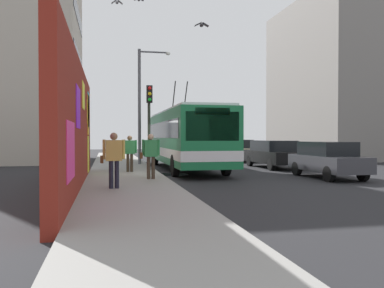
{
  "coord_description": "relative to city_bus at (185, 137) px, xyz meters",
  "views": [
    {
      "loc": [
        -18.11,
        2.38,
        1.8
      ],
      "look_at": [
        1.77,
        -1.86,
        1.43
      ],
      "focal_mm": 37.36,
      "sensor_mm": 36.0,
      "label": 1
    }
  ],
  "objects": [
    {
      "name": "ground_plane",
      "position": [
        -3.29,
        1.8,
        -1.78
      ],
      "size": [
        80.0,
        80.0,
        0.0
      ],
      "primitive_type": "plane",
      "color": "#232326"
    },
    {
      "name": "sidewalk_slab",
      "position": [
        -3.29,
        3.4,
        -1.71
      ],
      "size": [
        48.0,
        3.2,
        0.15
      ],
      "primitive_type": "cube",
      "color": "gray",
      "rests_on": "ground_plane"
    },
    {
      "name": "graffiti_wall",
      "position": [
        -7.66,
        5.15,
        0.32
      ],
      "size": [
        13.22,
        0.32,
        4.21
      ],
      "color": "maroon",
      "rests_on": "ground_plane"
    },
    {
      "name": "building_far_left",
      "position": [
        9.64,
        11.0,
        5.61
      ],
      "size": [
        10.25,
        9.51,
        14.79
      ],
      "color": "#B2A899",
      "rests_on": "ground_plane"
    },
    {
      "name": "building_far_right",
      "position": [
        9.32,
        -15.2,
        4.76
      ],
      "size": [
        12.53,
        8.07,
        13.1
      ],
      "color": "gray",
      "rests_on": "ground_plane"
    },
    {
      "name": "city_bus",
      "position": [
        0.0,
        0.0,
        0.0
      ],
      "size": [
        11.67,
        2.67,
        4.98
      ],
      "color": "#19723F",
      "rests_on": "ground_plane"
    },
    {
      "name": "parked_car_dark_gray",
      "position": [
        -5.68,
        -5.2,
        -0.95
      ],
      "size": [
        4.18,
        1.74,
        1.58
      ],
      "color": "#38383D",
      "rests_on": "ground_plane"
    },
    {
      "name": "parked_car_black",
      "position": [
        0.06,
        -5.2,
        -0.95
      ],
      "size": [
        4.93,
        1.92,
        1.58
      ],
      "color": "black",
      "rests_on": "ground_plane"
    },
    {
      "name": "parked_car_champagne",
      "position": [
        6.4,
        -5.2,
        -0.95
      ],
      "size": [
        4.1,
        1.77,
        1.58
      ],
      "color": "#C6B793",
      "rests_on": "ground_plane"
    },
    {
      "name": "pedestrian_at_curb",
      "position": [
        -5.87,
        2.52,
        -0.59
      ],
      "size": [
        0.24,
        0.77,
        1.76
      ],
      "color": "#3F3326",
      "rests_on": "sidewalk_slab"
    },
    {
      "name": "pedestrian_near_wall",
      "position": [
        -8.46,
        3.97,
        -0.58
      ],
      "size": [
        0.24,
        0.78,
        1.78
      ],
      "color": "#1E1E2D",
      "rests_on": "sidewalk_slab"
    },
    {
      "name": "pedestrian_midblock",
      "position": [
        -2.45,
        3.13,
        -0.63
      ],
      "size": [
        0.23,
        0.68,
        1.7
      ],
      "color": "#3F3326",
      "rests_on": "sidewalk_slab"
    },
    {
      "name": "traffic_light",
      "position": [
        -1.86,
        2.15,
        1.17
      ],
      "size": [
        0.49,
        0.28,
        4.17
      ],
      "color": "#2D382D",
      "rests_on": "sidewalk_slab"
    },
    {
      "name": "street_lamp",
      "position": [
        2.88,
        2.03,
        2.35
      ],
      "size": [
        0.44,
        1.98,
        6.94
      ],
      "color": "#4C4C51",
      "rests_on": "sidewalk_slab"
    },
    {
      "name": "flying_pigeons",
      "position": [
        -2.54,
        2.24,
        6.09
      ],
      "size": [
        8.36,
        3.6,
        3.67
      ],
      "color": "#47474C"
    },
    {
      "name": "curbside_puddle",
      "position": [
        -2.65,
        1.2,
        -1.78
      ],
      "size": [
        1.64,
        1.64,
        0.0
      ],
      "primitive_type": "cylinder",
      "color": "black",
      "rests_on": "ground_plane"
    }
  ]
}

